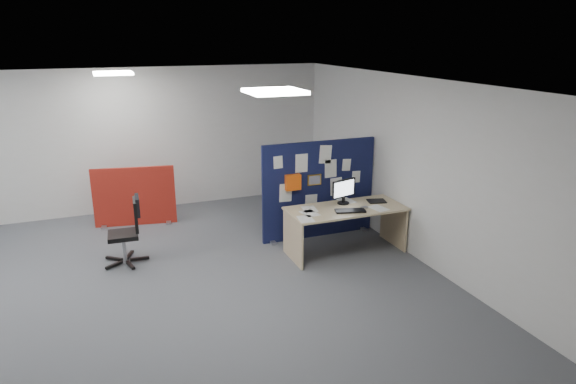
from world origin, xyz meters
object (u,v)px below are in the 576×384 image
object	(u,v)px
navy_divider	(318,190)
red_divider	(135,197)
monitor_main	(344,190)
main_desk	(344,217)
office_chair	(130,226)

from	to	relation	value
navy_divider	red_divider	bearing A→B (deg)	149.48
navy_divider	monitor_main	world-z (taller)	navy_divider
main_desk	office_chair	xyz separation A→B (m)	(-3.13, 0.78, 0.01)
main_desk	red_divider	size ratio (longest dim) A/B	1.29
red_divider	office_chair	bearing A→B (deg)	-88.12
main_desk	office_chair	world-z (taller)	office_chair
navy_divider	red_divider	distance (m)	3.27
main_desk	monitor_main	distance (m)	0.42
red_divider	main_desk	bearing A→B (deg)	-29.70
red_divider	office_chair	xyz separation A→B (m)	(-0.22, -1.60, 0.05)
navy_divider	red_divider	world-z (taller)	navy_divider
monitor_main	red_divider	world-z (taller)	monitor_main
navy_divider	main_desk	distance (m)	0.78
monitor_main	office_chair	bearing A→B (deg)	153.27
navy_divider	monitor_main	distance (m)	0.62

